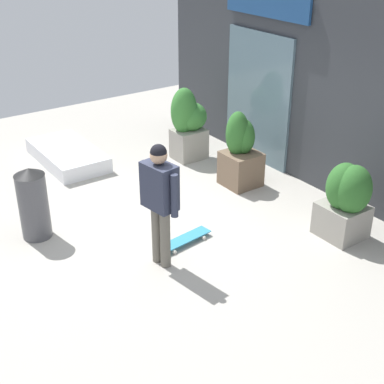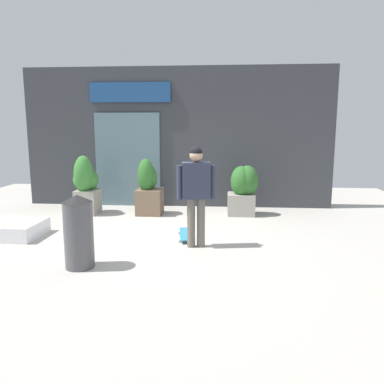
{
  "view_description": "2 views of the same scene",
  "coord_description": "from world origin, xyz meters",
  "px_view_note": "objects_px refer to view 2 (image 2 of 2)",
  "views": [
    {
      "loc": [
        5.69,
        -3.44,
        3.97
      ],
      "look_at": [
        0.59,
        0.11,
        0.81
      ],
      "focal_mm": 51.12,
      "sensor_mm": 36.0,
      "label": 1
    },
    {
      "loc": [
        1.13,
        -6.45,
        1.93
      ],
      "look_at": [
        0.59,
        0.11,
        0.81
      ],
      "focal_mm": 35.87,
      "sensor_mm": 36.0,
      "label": 2
    }
  ],
  "objects_px": {
    "trash_bin": "(79,231)",
    "planter_box_left": "(86,184)",
    "skateboarder": "(196,187)",
    "planter_box_right": "(148,189)",
    "skateboard": "(186,234)",
    "planter_box_mid": "(243,189)"
  },
  "relations": [
    {
      "from": "trash_bin",
      "to": "planter_box_left",
      "type": "bearing_deg",
      "value": 108.31
    },
    {
      "from": "skateboarder",
      "to": "planter_box_left",
      "type": "relative_size",
      "value": 1.24
    },
    {
      "from": "planter_box_right",
      "to": "trash_bin",
      "type": "xyz_separation_m",
      "value": [
        -0.32,
        -3.33,
        -0.06
      ]
    },
    {
      "from": "skateboarder",
      "to": "trash_bin",
      "type": "distance_m",
      "value": 1.93
    },
    {
      "from": "skateboarder",
      "to": "skateboard",
      "type": "xyz_separation_m",
      "value": [
        -0.22,
        0.49,
        -0.93
      ]
    },
    {
      "from": "planter_box_mid",
      "to": "skateboard",
      "type": "bearing_deg",
      "value": -120.14
    },
    {
      "from": "planter_box_right",
      "to": "trash_bin",
      "type": "distance_m",
      "value": 3.34
    },
    {
      "from": "skateboard",
      "to": "planter_box_left",
      "type": "distance_m",
      "value": 3.01
    },
    {
      "from": "trash_bin",
      "to": "skateboarder",
      "type": "bearing_deg",
      "value": 34.44
    },
    {
      "from": "planter_box_left",
      "to": "planter_box_right",
      "type": "bearing_deg",
      "value": 2.85
    },
    {
      "from": "skateboarder",
      "to": "planter_box_right",
      "type": "bearing_deg",
      "value": 19.49
    },
    {
      "from": "skateboard",
      "to": "planter_box_right",
      "type": "height_order",
      "value": "planter_box_right"
    },
    {
      "from": "planter_box_left",
      "to": "trash_bin",
      "type": "distance_m",
      "value": 3.44
    },
    {
      "from": "skateboarder",
      "to": "planter_box_mid",
      "type": "height_order",
      "value": "skateboarder"
    },
    {
      "from": "planter_box_left",
      "to": "planter_box_mid",
      "type": "height_order",
      "value": "planter_box_left"
    },
    {
      "from": "planter_box_left",
      "to": "planter_box_mid",
      "type": "bearing_deg",
      "value": 2.83
    },
    {
      "from": "planter_box_right",
      "to": "planter_box_left",
      "type": "bearing_deg",
      "value": -177.15
    },
    {
      "from": "planter_box_left",
      "to": "planter_box_mid",
      "type": "relative_size",
      "value": 1.19
    },
    {
      "from": "planter_box_right",
      "to": "trash_bin",
      "type": "relative_size",
      "value": 1.21
    },
    {
      "from": "skateboarder",
      "to": "planter_box_left",
      "type": "bearing_deg",
      "value": 41.08
    },
    {
      "from": "skateboard",
      "to": "trash_bin",
      "type": "relative_size",
      "value": 0.82
    },
    {
      "from": "skateboard",
      "to": "planter_box_mid",
      "type": "relative_size",
      "value": 0.77
    }
  ]
}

